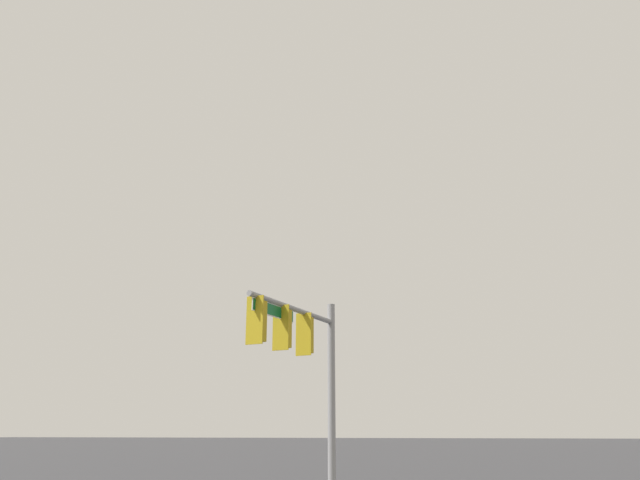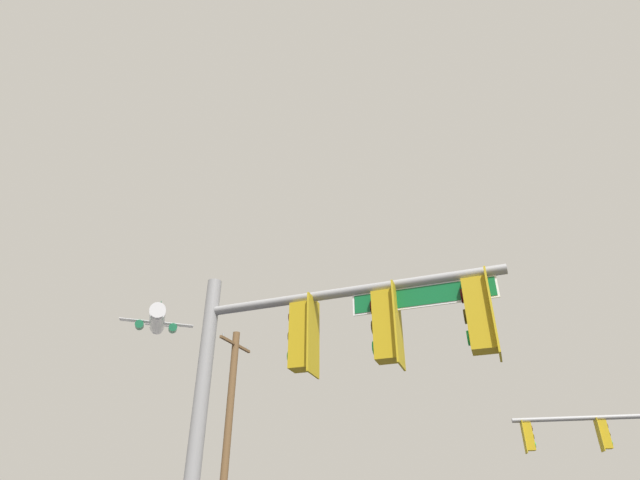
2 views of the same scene
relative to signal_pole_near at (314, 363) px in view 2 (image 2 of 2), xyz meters
The scene contains 4 objects.
signal_pole_near is the anchor object (origin of this frame).
signal_pole_far 18.31m from the signal_pole_near, 62.41° to the left, with size 5.50×0.54×6.31m.
utility_pole 16.13m from the signal_pole_near, 115.93° to the left, with size 0.65×2.54×9.96m.
airplane 137.43m from the signal_pole_near, 121.75° to the left, with size 18.58×20.97×11.73m.
Camera 2 is at (-2.67, -12.97, 1.71)m, focal length 28.00 mm.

